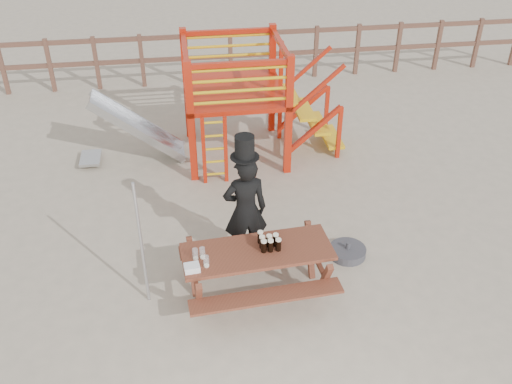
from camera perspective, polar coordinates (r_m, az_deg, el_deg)
name	(u,v)px	position (r m, az deg, el deg)	size (l,w,h in m)	color
ground	(253,286)	(7.61, -0.28, -9.38)	(60.00, 60.00, 0.00)	tan
back_fence	(208,52)	(13.32, -4.78, 13.82)	(15.09, 0.09, 1.20)	brown
playground_fort	(230,99)	(10.04, -2.58, 9.25)	(4.71, 1.84, 2.10)	#B21F0B
picnic_table	(257,266)	(7.21, 0.13, -7.46)	(1.94, 1.40, 0.72)	brown
man_with_hat	(245,208)	(7.52, -1.07, -1.58)	(0.62, 0.43, 1.92)	black
metal_pole	(142,245)	(6.99, -11.38, -5.23)	(0.04, 0.04, 1.77)	#B2B2B7
parasol_base	(347,252)	(8.16, 9.13, -5.90)	(0.52, 0.52, 0.22)	#3A393F
paper_bag	(192,268)	(6.77, -6.42, -7.54)	(0.18, 0.14, 0.08)	white
stout_pints	(269,242)	(7.02, 1.26, -5.04)	(0.27, 0.26, 0.17)	black
empty_glasses	(201,256)	(6.87, -5.49, -6.44)	(0.19, 0.23, 0.15)	silver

